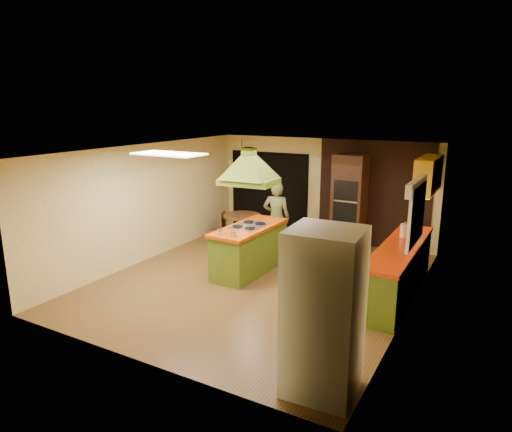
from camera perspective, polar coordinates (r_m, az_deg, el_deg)
The scene contains 21 objects.
ground at distance 8.86m, azimuth 0.49°, elevation -8.07°, with size 6.50×6.50×0.00m, color brown.
room_walls at distance 8.47m, azimuth 0.51°, elevation -0.20°, with size 5.50×6.50×6.50m.
ceiling_plane at distance 8.26m, azimuth 0.53°, elevation 8.25°, with size 6.50×6.50×0.00m, color silver.
brick_panel at distance 10.98m, azimuth 14.47°, elevation 2.61°, with size 2.64×0.03×2.50m, color #381E14.
nook_opening at distance 11.99m, azimuth 1.62°, elevation 2.99°, with size 2.20×0.03×2.10m, color black.
right_counter at distance 8.44m, azimuth 17.39°, elevation -6.49°, with size 0.62×3.05×0.92m.
upper_cabinets at distance 9.61m, azimuth 20.75°, elevation 4.84°, with size 0.34×1.40×0.70m, color yellow.
window_right at distance 7.86m, azimuth 19.51°, elevation 1.79°, with size 0.12×1.35×1.06m.
fluor_panel at distance 7.89m, azimuth -10.84°, elevation 7.63°, with size 1.20×0.60×0.03m, color white.
kitchen_island at distance 9.15m, azimuth -0.85°, elevation -4.12°, with size 0.82×1.93×0.97m.
range_hood at distance 8.77m, azimuth -0.90°, elevation 6.93°, with size 1.09×0.81×0.79m.
man at distance 10.19m, azimuth 2.56°, elevation -0.26°, with size 0.60×0.40×1.65m, color brown.
refrigerator at distance 5.36m, azimuth 8.45°, elevation -11.88°, with size 0.81×0.77×1.98m, color white.
wall_oven at distance 10.87m, azimuth 11.57°, elevation 1.82°, with size 0.75×0.63×2.19m.
dining_table at distance 11.11m, azimuth -1.73°, elevation -0.89°, with size 0.91×0.91×0.69m.
chair_left at distance 11.43m, azimuth -5.00°, elevation -1.18°, with size 0.39×0.39×0.71m, color brown, non-canonical shape.
chair_near at distance 10.49m, azimuth -2.37°, elevation -2.67°, with size 0.36×0.36×0.65m, color brown, non-canonical shape.
pendant_lamp at distance 10.84m, azimuth -1.78°, elevation 6.39°, with size 0.34×0.34×0.22m, color #FF9E3F.
canister_large at distance 8.81m, azimuth 18.11°, elevation -1.75°, with size 0.17×0.17×0.24m, color #FAEFC9.
canister_medium at distance 9.35m, azimuth 18.79°, elevation -1.08°, with size 0.14×0.14×0.19m, color #FDEBCC.
canister_small at distance 8.81m, azimuth 18.09°, elevation -1.99°, with size 0.13×0.13×0.17m, color beige.
Camera 1 is at (3.94, -7.21, 3.30)m, focal length 32.00 mm.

